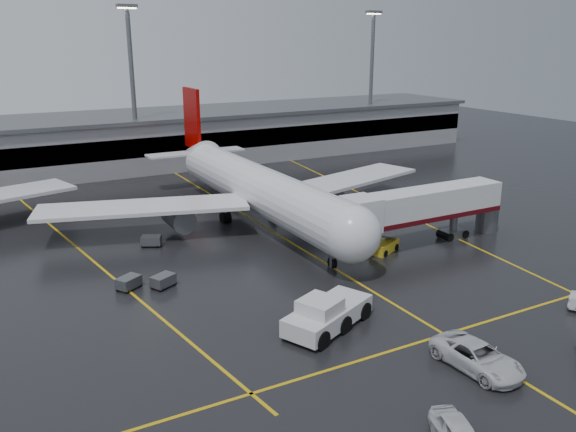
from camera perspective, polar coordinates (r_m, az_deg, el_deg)
ground at (r=61.39m, az=0.74°, el=-2.85°), size 220.00×220.00×0.00m
apron_line_centre at (r=61.39m, az=0.74°, el=-2.84°), size 0.25×90.00×0.02m
apron_line_stop at (r=45.15m, az=14.86°, el=-10.98°), size 60.00×0.25×0.02m
apron_line_left at (r=64.31m, az=-19.61°, el=-2.92°), size 9.99×69.35×0.02m
apron_line_right at (r=78.90m, az=8.58°, el=1.44°), size 7.57×69.64×0.02m
terminal at (r=103.60m, az=-12.51°, el=7.33°), size 122.00×19.00×8.60m
light_mast_mid at (r=95.47m, az=-14.79°, el=12.55°), size 3.00×1.20×25.45m
light_mast_right at (r=115.12m, az=8.05°, el=13.55°), size 3.00×1.20×25.45m
main_airliner at (r=68.44m, az=-3.25°, el=2.88°), size 48.80×45.60×14.10m
jet_bridge at (r=62.23m, az=13.08°, el=0.78°), size 19.90×3.40×6.05m
pushback_tractor at (r=44.14m, az=3.71°, el=-9.49°), size 8.34×6.00×2.77m
belt_loader at (r=60.21m, az=9.29°, el=-2.92°), size 3.85×2.83×2.25m
service_van_a at (r=41.09m, az=17.79°, el=-12.79°), size 3.28×6.53×1.77m
baggage_cart_a at (r=52.26m, az=-11.95°, el=-6.09°), size 2.38×2.08×1.12m
baggage_cart_b at (r=52.59m, az=-15.11°, el=-6.18°), size 2.39×2.16×1.12m
baggage_cart_c at (r=62.56m, az=-13.04°, el=-2.31°), size 2.37×2.08×1.12m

